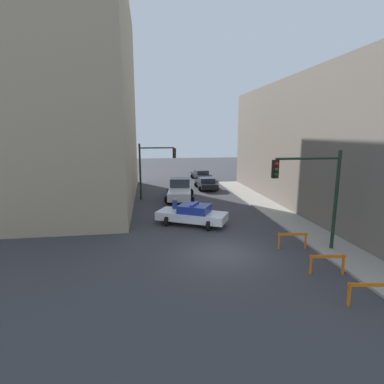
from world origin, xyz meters
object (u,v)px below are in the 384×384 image
pedestrian_crossing (175,209)px  traffic_light_near (316,186)px  traffic_light_far (152,163)px  parked_car_mid (201,175)px  barrier_mid (327,261)px  police_car (192,214)px  parked_car_near (206,183)px  barrier_front (369,290)px  barrier_back (292,238)px  white_truck (180,190)px

pedestrian_crossing → traffic_light_near: bearing=53.8°
traffic_light_far → parked_car_mid: bearing=58.8°
traffic_light_far → barrier_mid: size_ratio=3.27×
police_car → parked_car_near: bearing=13.1°
barrier_front → pedestrian_crossing: bearing=116.7°
pedestrian_crossing → barrier_front: 13.23m
parked_car_mid → pedestrian_crossing: (-5.20, -18.38, 0.19)m
traffic_light_far → barrier_back: size_ratio=3.26×
police_car → barrier_mid: size_ratio=3.15×
police_car → barrier_back: size_ratio=3.15×
parked_car_mid → barrier_back: parked_car_mid is taller
traffic_light_far → police_car: (2.52, -8.61, -2.67)m
parked_car_near → barrier_back: 17.93m
barrier_front → barrier_back: bearing=91.7°
traffic_light_near → barrier_back: bearing=150.8°
traffic_light_near → police_car: (-5.51, 5.58, -2.81)m
traffic_light_far → white_truck: size_ratio=0.93×
traffic_light_near → pedestrian_crossing: bearing=134.3°
parked_car_near → parked_car_mid: bearing=84.2°
parked_car_mid → barrier_front: bearing=-93.5°
barrier_mid → barrier_back: 2.99m
parked_car_mid → barrier_back: bearing=-93.5°
traffic_light_near → white_truck: bearing=112.2°
barrier_back → pedestrian_crossing: bearing=132.5°
traffic_light_far → barrier_front: (7.37, -19.24, -2.78)m
traffic_light_near → barrier_mid: bearing=-105.6°
police_car → pedestrian_crossing: bearing=71.0°
traffic_light_far → barrier_mid: 18.46m
traffic_light_far → barrier_front: size_ratio=3.27×
traffic_light_far → white_truck: traffic_light_far is taller
parked_car_near → barrier_back: parked_car_near is taller
police_car → barrier_mid: 9.42m
traffic_light_near → barrier_front: traffic_light_near is taller
traffic_light_far → police_car: traffic_light_far is taller
parked_car_mid → barrier_mid: bearing=-93.4°
parked_car_mid → police_car: bearing=-106.7°
police_car → barrier_back: police_car is taller
white_truck → parked_car_mid: bearing=78.2°
barrier_front → barrier_back: size_ratio=1.00×
barrier_back → parked_car_near: bearing=93.9°
white_truck → parked_car_mid: (4.11, 11.63, -0.23)m
white_truck → parked_car_mid: white_truck is taller
police_car → barrier_mid: police_car is taller
traffic_light_far → barrier_back: (7.20, -13.73, -2.78)m
traffic_light_far → white_truck: bearing=-15.0°
traffic_light_near → pedestrian_crossing: traffic_light_near is taller
barrier_front → barrier_back: (-0.17, 5.51, 0.00)m
traffic_light_near → pedestrian_crossing: size_ratio=3.13×
police_car → white_truck: bearing=28.3°
parked_car_near → traffic_light_near: bearing=-84.1°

